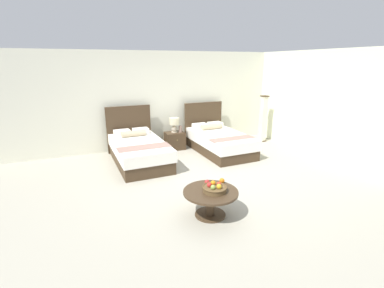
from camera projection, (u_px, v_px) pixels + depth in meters
ground_plane at (208, 180)px, 5.86m from camera, size 10.23×9.26×0.02m
wall_back at (166, 100)px, 7.99m from camera, size 10.23×0.12×2.68m
wall_side_right at (320, 105)px, 7.05m from camera, size 0.12×4.86×2.68m
bed_near_window at (138, 150)px, 6.81m from camera, size 1.23×2.19×1.26m
bed_near_corner at (219, 141)px, 7.62m from camera, size 1.24×2.14×1.24m
nightstand at (175, 141)px, 7.88m from camera, size 0.53×0.44×0.49m
table_lamp at (174, 123)px, 7.75m from camera, size 0.28×0.28×0.41m
vase at (180, 129)px, 7.81m from camera, size 0.10×0.10×0.18m
coffee_table at (211, 198)px, 4.42m from camera, size 0.87×0.87×0.43m
fruit_bowl at (215, 188)px, 4.36m from camera, size 0.39×0.39×0.15m
loose_apple at (207, 182)px, 4.62m from camera, size 0.08×0.08×0.08m
loose_orange at (222, 181)px, 4.66m from camera, size 0.09×0.09×0.09m
floor_lamp_corner at (263, 119)px, 8.54m from camera, size 0.20×0.20×1.41m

